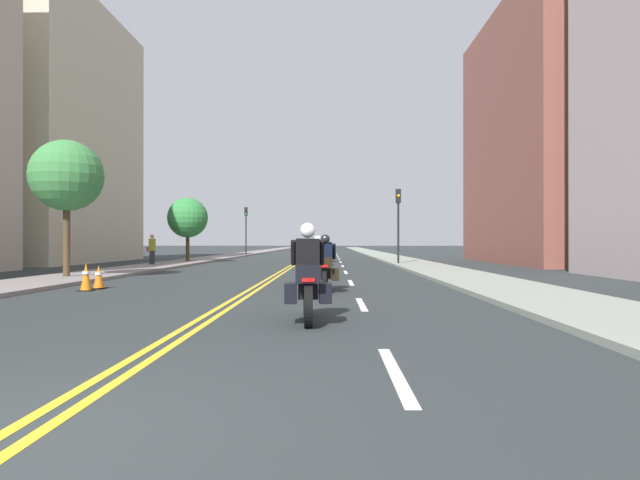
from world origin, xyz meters
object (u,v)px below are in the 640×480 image
traffic_cone_0 (86,277)px  street_tree_0 (67,176)px  traffic_cone_2 (99,277)px  traffic_light_far (246,222)px  motorcycle_1 (325,268)px  motorcycle_4 (323,254)px  motorcycle_5 (328,252)px  street_tree_1 (188,218)px  pedestrian_0 (152,250)px  motorcycle_2 (317,261)px  motorcycle_0 (308,282)px  traffic_light_near (398,212)px  motorcycle_3 (324,256)px

traffic_cone_0 → street_tree_0: (-2.73, 4.34, 3.31)m
traffic_cone_2 → traffic_light_far: (-1.57, 36.27, 2.91)m
motorcycle_1 → traffic_cone_0: 6.58m
motorcycle_4 → motorcycle_5: size_ratio=0.98×
motorcycle_4 → street_tree_1: (-8.83, 3.91, 2.25)m
motorcycle_4 → motorcycle_5: 5.60m
pedestrian_0 → traffic_light_far: bearing=-110.4°
motorcycle_2 → pedestrian_0: size_ratio=1.26×
motorcycle_1 → pedestrian_0: bearing=124.6°
motorcycle_5 → pedestrian_0: size_ratio=1.24×
motorcycle_0 → traffic_light_far: bearing=97.2°
traffic_cone_0 → motorcycle_1: bearing=0.3°
motorcycle_0 → motorcycle_5: (0.20, 26.81, -0.01)m
traffic_light_near → traffic_light_far: bearing=120.3°
motorcycle_2 → street_tree_0: (-8.98, -0.50, 3.05)m
motorcycle_1 → motorcycle_4: bearing=91.7°
motorcycle_0 → motorcycle_5: 26.82m
motorcycle_3 → street_tree_0: street_tree_0 is taller
motorcycle_1 → motorcycle_5: bearing=90.8°
motorcycle_1 → motorcycle_5: motorcycle_5 is taller
traffic_light_far → pedestrian_0: 22.76m
pedestrian_0 → street_tree_1: street_tree_1 is taller
motorcycle_0 → street_tree_0: size_ratio=0.43×
motorcycle_3 → street_tree_1: street_tree_1 is taller
motorcycle_0 → traffic_light_far: traffic_light_far is taller
traffic_light_far → street_tree_1: traffic_light_far is taller
traffic_light_near → street_tree_0: size_ratio=0.88×
motorcycle_0 → traffic_cone_0: (-6.34, 5.46, -0.28)m
motorcycle_2 → street_tree_1: (-8.79, 14.83, 2.25)m
motorcycle_1 → traffic_light_far: traffic_light_far is taller
motorcycle_5 → traffic_cone_2: 21.64m
motorcycle_1 → traffic_light_near: (4.06, 16.14, 2.41)m
pedestrian_0 → street_tree_1: size_ratio=0.42×
motorcycle_1 → street_tree_1: size_ratio=0.50×
motorcycle_2 → pedestrian_0: bearing=137.2°
motorcycle_2 → street_tree_0: street_tree_0 is taller
pedestrian_0 → street_tree_0: bearing=75.4°
pedestrian_0 → motorcycle_5: bearing=-160.6°
motorcycle_3 → motorcycle_5: bearing=89.8°
motorcycle_3 → street_tree_0: (-9.16, -6.44, 3.04)m
motorcycle_5 → traffic_cone_2: motorcycle_5 is taller
motorcycle_5 → motorcycle_2: bearing=-92.8°
motorcycle_2 → traffic_light_near: 12.39m
motorcycle_2 → traffic_cone_0: bearing=-139.4°
street_tree_1 → pedestrian_0: bearing=-95.7°
motorcycle_4 → motorcycle_2: bearing=-88.8°
motorcycle_3 → motorcycle_2: bearing=-91.4°
motorcycle_5 → traffic_cone_2: (-6.50, -20.64, -0.33)m
motorcycle_1 → motorcycle_2: 4.81m
motorcycle_4 → motorcycle_1: bearing=-87.6°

